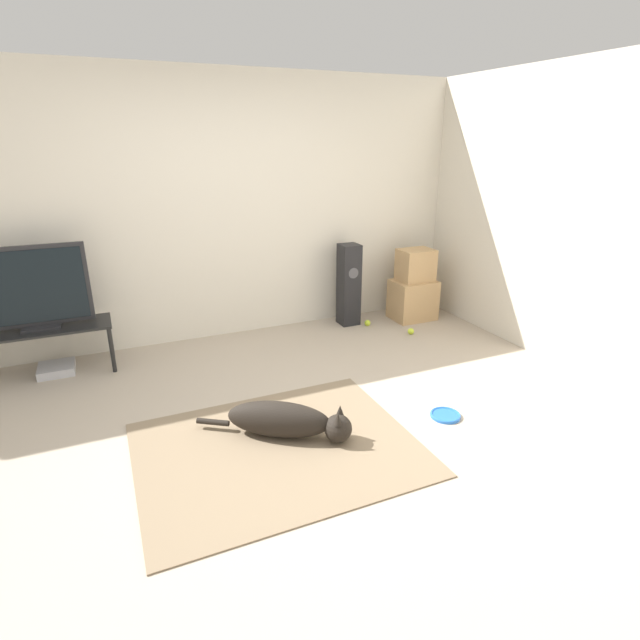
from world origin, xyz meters
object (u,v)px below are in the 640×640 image
cardboard_box_lower (413,300)px  floor_speaker (349,285)px  tv (34,289)px  frisbee (445,415)px  dog (287,421)px  tennis_ball_near_speaker (411,331)px  tv_stand (43,334)px  cardboard_box_upper (416,265)px  tennis_ball_by_boxes (368,323)px  game_console (57,369)px

cardboard_box_lower → floor_speaker: floor_speaker is taller
floor_speaker → tv: bearing=-178.5°
cardboard_box_lower → floor_speaker: bearing=168.9°
frisbee → tv: size_ratio=0.26×
dog → floor_speaker: 2.33m
cardboard_box_lower → tv: tv is taller
dog → floor_speaker: (1.40, 1.84, 0.31)m
tv → tennis_ball_near_speaker: size_ratio=12.82×
cardboard_box_lower → tv_stand: size_ratio=0.43×
cardboard_box_upper → tennis_ball_by_boxes: bearing=-177.5°
tennis_ball_by_boxes → tennis_ball_near_speaker: bearing=-54.0°
dog → cardboard_box_upper: (2.16, 1.71, 0.48)m
floor_speaker → tennis_ball_by_boxes: size_ratio=13.41×
tv → tennis_ball_by_boxes: (3.10, -0.08, -0.74)m
cardboard_box_upper → tennis_ball_by_boxes: size_ratio=5.61×
frisbee → tennis_ball_near_speaker: (0.69, 1.49, 0.02)m
cardboard_box_lower → cardboard_box_upper: size_ratio=1.27×
cardboard_box_upper → tennis_ball_near_speaker: bearing=-125.4°
cardboard_box_upper → tennis_ball_near_speaker: (-0.31, -0.43, -0.58)m
frisbee → game_console: size_ratio=0.76×
tennis_ball_near_speaker → floor_speaker: bearing=128.8°
cardboard_box_lower → tennis_ball_by_boxes: 0.61m
dog → cardboard_box_upper: size_ratio=2.54×
frisbee → tennis_ball_by_boxes: tennis_ball_by_boxes is taller
dog → frisbee: dog is taller
dog → floor_speaker: bearing=52.8°
floor_speaker → tv_stand: floor_speaker is taller
tv → tennis_ball_by_boxes: bearing=-1.5°
floor_speaker → tennis_ball_near_speaker: 0.83m
tennis_ball_near_speaker → tv: bearing=171.9°
tv → game_console: tv is taller
tennis_ball_by_boxes → tennis_ball_near_speaker: same height
tv → tennis_ball_near_speaker: 3.51m
frisbee → tennis_ball_by_boxes: size_ratio=3.38×
cardboard_box_lower → tv_stand: cardboard_box_lower is taller
cardboard_box_lower → cardboard_box_upper: bearing=38.4°
frisbee → floor_speaker: (0.24, 2.06, 0.43)m
frisbee → cardboard_box_lower: 2.16m
tv_stand → floor_speaker: bearing=1.6°
tv → tennis_ball_by_boxes: tv is taller
tv → game_console: bearing=4.2°
floor_speaker → dog: bearing=-127.2°
cardboard_box_upper → tv_stand: 3.71m
frisbee → dog: bearing=169.4°
cardboard_box_upper → tv_stand: size_ratio=0.34×
tennis_ball_near_speaker → game_console: size_ratio=0.22×
dog → tennis_ball_near_speaker: (1.85, 1.28, -0.10)m
dog → tennis_ball_by_boxes: bearing=47.2°
floor_speaker → tennis_ball_near_speaker: size_ratio=13.41×
frisbee → game_console: bearing=143.3°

